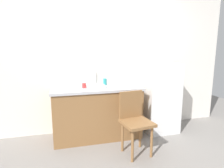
% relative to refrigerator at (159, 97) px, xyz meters
% --- Properties ---
extents(ground_plane, '(8.00, 8.00, 0.00)m').
position_rel_refrigerator_xyz_m(ground_plane, '(-0.96, -0.65, -0.62)').
color(ground_plane, gray).
extents(back_wall, '(4.80, 0.10, 2.52)m').
position_rel_refrigerator_xyz_m(back_wall, '(-0.96, 0.35, 0.64)').
color(back_wall, white).
rests_on(back_wall, ground_plane).
extents(cabinet_base, '(1.43, 0.60, 0.83)m').
position_rel_refrigerator_xyz_m(cabinet_base, '(-1.16, -0.00, -0.21)').
color(cabinet_base, olive).
rests_on(cabinet_base, ground_plane).
extents(countertop, '(1.47, 0.64, 0.04)m').
position_rel_refrigerator_xyz_m(countertop, '(-1.16, -0.00, 0.22)').
color(countertop, '#B7B7BC').
rests_on(countertop, cabinet_base).
extents(faucet, '(0.02, 0.02, 0.27)m').
position_rel_refrigerator_xyz_m(faucet, '(-1.16, 0.25, 0.38)').
color(faucet, '#B7B7BC').
rests_on(faucet, countertop).
extents(refrigerator, '(0.58, 0.60, 1.24)m').
position_rel_refrigerator_xyz_m(refrigerator, '(0.00, 0.00, 0.00)').
color(refrigerator, white).
rests_on(refrigerator, ground_plane).
extents(chair, '(0.45, 0.45, 0.89)m').
position_rel_refrigerator_xyz_m(chair, '(-0.73, -0.65, -0.12)').
color(chair, olive).
rests_on(chair, ground_plane).
extents(dish_tray, '(0.28, 0.20, 0.05)m').
position_rel_refrigerator_xyz_m(dish_tray, '(-1.18, -0.07, 0.27)').
color(dish_tray, white).
rests_on(dish_tray, countertop).
extents(cup_teal, '(0.06, 0.06, 0.11)m').
position_rel_refrigerator_xyz_m(cup_teal, '(-0.97, 0.19, 0.30)').
color(cup_teal, teal).
rests_on(cup_teal, countertop).
extents(cup_white, '(0.07, 0.07, 0.08)m').
position_rel_refrigerator_xyz_m(cup_white, '(-0.61, -0.10, 0.28)').
color(cup_white, white).
rests_on(cup_white, countertop).
extents(cup_red, '(0.06, 0.06, 0.08)m').
position_rel_refrigerator_xyz_m(cup_red, '(-1.36, 0.00, 0.28)').
color(cup_red, red).
rests_on(cup_red, countertop).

